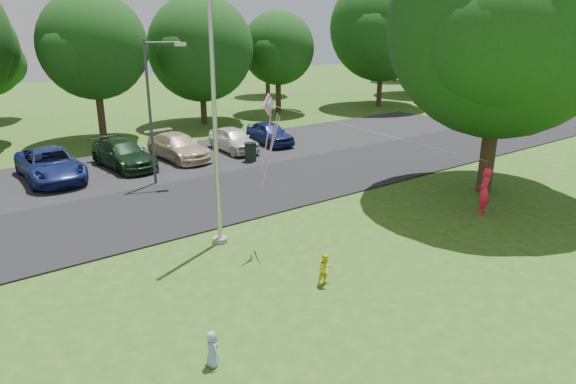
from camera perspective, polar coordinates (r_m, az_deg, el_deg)
ground at (r=15.72m, az=13.18°, el=-8.26°), size 120.00×120.00×0.00m
park_road at (r=22.07m, az=-4.74°, el=0.11°), size 60.00×6.00×0.06m
parking_strip at (r=27.59m, az=-11.95°, el=3.50°), size 42.00×7.00×0.06m
flagpole at (r=15.99m, az=-8.16°, el=8.28°), size 0.50×0.50×10.00m
street_lamp at (r=22.96m, az=-14.58°, el=9.89°), size 1.68×0.79×6.26m
trash_can at (r=26.64m, az=-4.19°, el=4.40°), size 0.64×0.64×1.02m
big_tree at (r=22.41m, az=22.90°, el=16.42°), size 9.62×9.03×11.43m
tree_row at (r=35.42m, az=-16.41°, el=15.69°), size 64.35×11.94×10.88m
horizon_trees at (r=45.38m, az=-17.74°, el=14.21°), size 77.46×7.20×7.02m
parked_cars at (r=27.11m, az=-14.47°, el=4.58°), size 14.28×5.06×1.40m
woman at (r=20.50m, az=20.93°, el=0.08°), size 0.77×0.63×1.82m
child_yellow at (r=14.27m, az=4.19°, el=-8.56°), size 0.47×0.38×0.93m
child_blue at (r=11.33m, az=-8.44°, el=-16.86°), size 0.28×0.42×0.82m
kite at (r=15.65m, az=-1.40°, el=8.07°), size 8.35×2.71×2.90m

